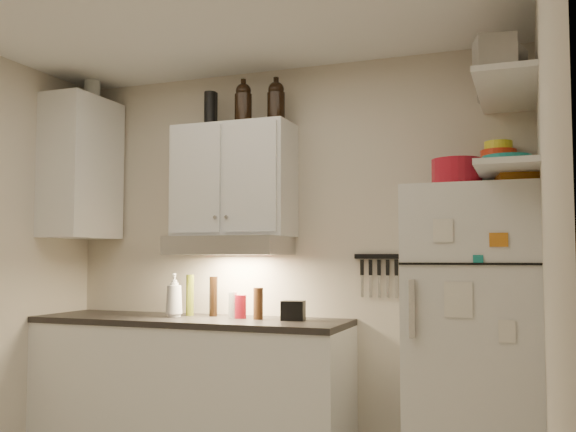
% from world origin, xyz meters
% --- Properties ---
extents(back_wall, '(3.20, 0.02, 2.60)m').
position_xyz_m(back_wall, '(0.00, 1.51, 1.30)').
color(back_wall, beige).
rests_on(back_wall, ground).
extents(right_wall, '(0.02, 3.00, 2.60)m').
position_xyz_m(right_wall, '(1.61, 0.00, 1.30)').
color(right_wall, beige).
rests_on(right_wall, ground).
extents(base_cabinet, '(2.10, 0.60, 0.88)m').
position_xyz_m(base_cabinet, '(-0.55, 1.20, 0.44)').
color(base_cabinet, white).
rests_on(base_cabinet, floor).
extents(countertop, '(2.10, 0.62, 0.04)m').
position_xyz_m(countertop, '(-0.55, 1.20, 0.90)').
color(countertop, black).
rests_on(countertop, base_cabinet).
extents(upper_cabinet, '(0.80, 0.33, 0.75)m').
position_xyz_m(upper_cabinet, '(-0.30, 1.33, 1.83)').
color(upper_cabinet, white).
rests_on(upper_cabinet, back_wall).
extents(side_cabinet, '(0.33, 0.55, 1.00)m').
position_xyz_m(side_cabinet, '(-1.44, 1.20, 1.95)').
color(side_cabinet, white).
rests_on(side_cabinet, left_wall).
extents(range_hood, '(0.76, 0.46, 0.12)m').
position_xyz_m(range_hood, '(-0.30, 1.27, 1.39)').
color(range_hood, silver).
rests_on(range_hood, back_wall).
extents(fridge, '(0.70, 0.68, 1.70)m').
position_xyz_m(fridge, '(1.25, 1.16, 0.85)').
color(fridge, silver).
rests_on(fridge, floor).
extents(shelf_hi, '(0.30, 0.95, 0.03)m').
position_xyz_m(shelf_hi, '(1.45, 1.02, 2.20)').
color(shelf_hi, white).
rests_on(shelf_hi, right_wall).
extents(shelf_lo, '(0.30, 0.95, 0.03)m').
position_xyz_m(shelf_lo, '(1.45, 1.02, 1.76)').
color(shelf_lo, white).
rests_on(shelf_lo, right_wall).
extents(knife_strip, '(0.42, 0.02, 0.03)m').
position_xyz_m(knife_strip, '(0.70, 1.49, 1.32)').
color(knife_strip, black).
rests_on(knife_strip, back_wall).
extents(dutch_oven, '(0.32, 0.32, 0.16)m').
position_xyz_m(dutch_oven, '(1.17, 1.13, 1.78)').
color(dutch_oven, '#AB1424').
rests_on(dutch_oven, fridge).
extents(book_stack, '(0.24, 0.29, 0.09)m').
position_xyz_m(book_stack, '(1.49, 1.02, 1.74)').
color(book_stack, orange).
rests_on(book_stack, fridge).
extents(spice_jar, '(0.09, 0.09, 0.11)m').
position_xyz_m(spice_jar, '(1.25, 1.15, 1.76)').
color(spice_jar, silver).
rests_on(spice_jar, fridge).
extents(stock_pot, '(0.37, 0.37, 0.20)m').
position_xyz_m(stock_pot, '(1.42, 1.30, 2.32)').
color(stock_pot, silver).
rests_on(stock_pot, shelf_hi).
extents(tin_a, '(0.24, 0.23, 0.20)m').
position_xyz_m(tin_a, '(1.44, 1.00, 2.31)').
color(tin_a, '#AAAAAD').
rests_on(tin_a, shelf_hi).
extents(tin_b, '(0.22, 0.22, 0.18)m').
position_xyz_m(tin_b, '(1.40, 0.74, 2.31)').
color(tin_b, '#AAAAAD').
rests_on(tin_b, shelf_hi).
extents(bowl_teal, '(0.26, 0.26, 0.10)m').
position_xyz_m(bowl_teal, '(1.42, 1.35, 1.83)').
color(bowl_teal, '#177F7A').
rests_on(bowl_teal, shelf_lo).
extents(bowl_orange, '(0.21, 0.21, 0.06)m').
position_xyz_m(bowl_orange, '(1.39, 1.39, 1.91)').
color(bowl_orange, '#F53917').
rests_on(bowl_orange, bowl_teal).
extents(bowl_yellow, '(0.16, 0.16, 0.05)m').
position_xyz_m(bowl_yellow, '(1.39, 1.39, 1.97)').
color(bowl_yellow, yellow).
rests_on(bowl_yellow, bowl_orange).
extents(plates, '(0.25, 0.25, 0.06)m').
position_xyz_m(plates, '(1.44, 0.94, 1.81)').
color(plates, '#177F7A').
rests_on(plates, shelf_lo).
extents(growler_a, '(0.14, 0.14, 0.27)m').
position_xyz_m(growler_a, '(-0.20, 1.27, 2.33)').
color(growler_a, black).
rests_on(growler_a, upper_cabinet).
extents(growler_b, '(0.14, 0.14, 0.28)m').
position_xyz_m(growler_b, '(0.00, 1.34, 2.34)').
color(growler_b, black).
rests_on(growler_b, upper_cabinet).
extents(thermos_a, '(0.11, 0.11, 0.24)m').
position_xyz_m(thermos_a, '(-0.47, 1.30, 2.32)').
color(thermos_a, black).
rests_on(thermos_a, upper_cabinet).
extents(thermos_b, '(0.11, 0.11, 0.25)m').
position_xyz_m(thermos_b, '(-0.49, 1.37, 2.32)').
color(thermos_b, black).
rests_on(thermos_b, upper_cabinet).
extents(side_jar, '(0.15, 0.15, 0.16)m').
position_xyz_m(side_jar, '(-1.42, 1.27, 2.53)').
color(side_jar, silver).
rests_on(side_jar, side_cabinet).
extents(soap_bottle, '(0.16, 0.16, 0.32)m').
position_xyz_m(soap_bottle, '(-0.67, 1.21, 1.08)').
color(soap_bottle, white).
rests_on(soap_bottle, countertop).
extents(pepper_mill, '(0.08, 0.08, 0.20)m').
position_xyz_m(pepper_mill, '(-0.08, 1.25, 1.02)').
color(pepper_mill, '#59331A').
rests_on(pepper_mill, countertop).
extents(oil_bottle, '(0.05, 0.05, 0.28)m').
position_xyz_m(oil_bottle, '(-0.62, 1.33, 1.06)').
color(oil_bottle, '#5A6419').
rests_on(oil_bottle, countertop).
extents(vinegar_bottle, '(0.06, 0.06, 0.27)m').
position_xyz_m(vinegar_bottle, '(-0.45, 1.34, 1.05)').
color(vinegar_bottle, black).
rests_on(vinegar_bottle, countertop).
extents(clear_bottle, '(0.07, 0.07, 0.17)m').
position_xyz_m(clear_bottle, '(-0.27, 1.27, 1.00)').
color(clear_bottle, silver).
rests_on(clear_bottle, countertop).
extents(red_jar, '(0.09, 0.09, 0.15)m').
position_xyz_m(red_jar, '(-0.21, 1.27, 1.00)').
color(red_jar, '#AB1424').
rests_on(red_jar, countertop).
extents(caddy, '(0.15, 0.12, 0.12)m').
position_xyz_m(caddy, '(0.15, 1.26, 0.98)').
color(caddy, black).
rests_on(caddy, countertop).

